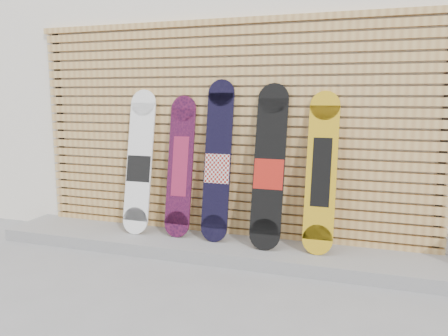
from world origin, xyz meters
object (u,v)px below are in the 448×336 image
at_px(snowboard_1, 180,166).
at_px(snowboard_3, 269,167).
at_px(snowboard_4, 321,172).
at_px(snowboard_2, 218,162).
at_px(snowboard_0, 139,163).

relative_size(snowboard_1, snowboard_3, 0.92).
bearing_deg(snowboard_4, snowboard_1, 178.72).
xyz_separation_m(snowboard_3, snowboard_4, (0.48, 0.02, -0.03)).
height_order(snowboard_3, snowboard_4, snowboard_3).
bearing_deg(snowboard_3, snowboard_2, 175.65).
bearing_deg(snowboard_1, snowboard_3, -3.10).
height_order(snowboard_0, snowboard_1, snowboard_0).
xyz_separation_m(snowboard_2, snowboard_4, (1.01, -0.02, -0.05)).
height_order(snowboard_2, snowboard_4, snowboard_2).
height_order(snowboard_0, snowboard_4, snowboard_0).
bearing_deg(snowboard_2, snowboard_0, -179.23).
bearing_deg(snowboard_2, snowboard_1, 178.51).
distance_m(snowboard_3, snowboard_4, 0.48).
bearing_deg(snowboard_0, snowboard_2, 0.77).
xyz_separation_m(snowboard_1, snowboard_3, (0.94, -0.05, 0.05)).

